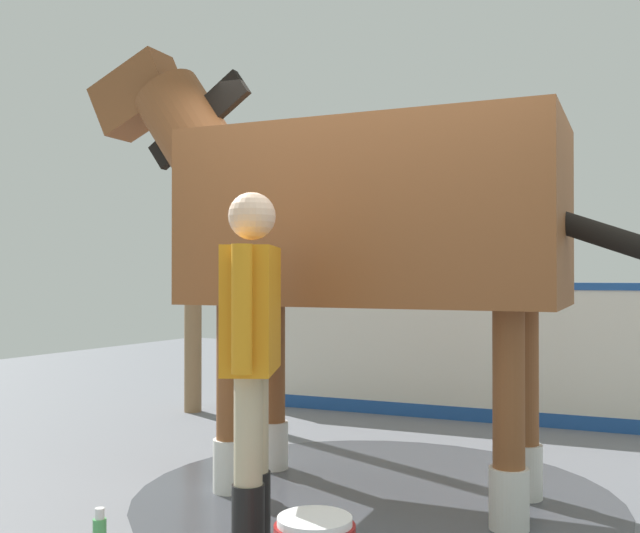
% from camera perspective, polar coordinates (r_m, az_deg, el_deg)
% --- Properties ---
extents(ground_plane, '(16.00, 16.00, 0.02)m').
position_cam_1_polar(ground_plane, '(4.08, 5.10, -19.00)').
color(ground_plane, slate).
extents(wet_patch, '(2.78, 2.78, 0.00)m').
position_cam_1_polar(wet_patch, '(4.47, 4.28, -17.20)').
color(wet_patch, '#42444C').
rests_on(wet_patch, ground).
extents(barrier_wall, '(0.63, 4.65, 1.21)m').
position_cam_1_polar(barrier_wall, '(6.60, 11.06, -6.81)').
color(barrier_wall, silver).
rests_on(barrier_wall, ground).
extents(roof_post_near, '(0.16, 0.16, 2.93)m').
position_cam_1_polar(roof_post_near, '(6.95, -9.79, 0.96)').
color(roof_post_near, olive).
rests_on(roof_post_near, ground).
extents(horse, '(1.25, 3.51, 2.76)m').
position_cam_1_polar(horse, '(4.33, 2.76, 3.52)').
color(horse, brown).
rests_on(horse, ground).
extents(handler, '(0.61, 0.41, 1.66)m').
position_cam_1_polar(handler, '(3.47, -5.30, -5.92)').
color(handler, black).
rests_on(handler, ground).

